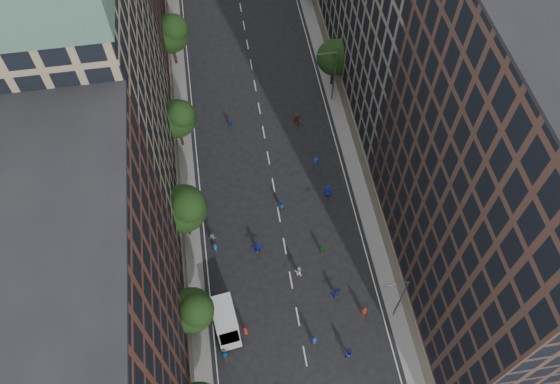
{
  "coord_description": "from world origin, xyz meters",
  "views": [
    {
      "loc": [
        -5.4,
        -7.73,
        58.76
      ],
      "look_at": [
        0.47,
        29.03,
        2.0
      ],
      "focal_mm": 35.0,
      "sensor_mm": 36.0,
      "label": 1
    }
  ],
  "objects_px": {
    "streetlamp_far": "(333,74)",
    "skater_2": "(348,353)",
    "cargo_van": "(225,321)",
    "skater_1": "(314,341)",
    "streetlamp_near": "(399,297)"
  },
  "relations": [
    {
      "from": "streetlamp_far",
      "to": "skater_1",
      "type": "distance_m",
      "value": 36.24
    },
    {
      "from": "streetlamp_far",
      "to": "cargo_van",
      "type": "xyz_separation_m",
      "value": [
        -18.36,
        -31.31,
        -3.64
      ]
    },
    {
      "from": "streetlamp_near",
      "to": "skater_2",
      "type": "relative_size",
      "value": 4.8
    },
    {
      "from": "skater_1",
      "to": "skater_2",
      "type": "bearing_deg",
      "value": 158.85
    },
    {
      "from": "cargo_van",
      "to": "skater_2",
      "type": "relative_size",
      "value": 3.02
    },
    {
      "from": "cargo_van",
      "to": "skater_1",
      "type": "height_order",
      "value": "cargo_van"
    },
    {
      "from": "skater_2",
      "to": "cargo_van",
      "type": "bearing_deg",
      "value": -12.18
    },
    {
      "from": "skater_1",
      "to": "skater_2",
      "type": "xyz_separation_m",
      "value": [
        3.29,
        -1.89,
        0.02
      ]
    },
    {
      "from": "cargo_van",
      "to": "skater_1",
      "type": "bearing_deg",
      "value": -27.6
    },
    {
      "from": "streetlamp_near",
      "to": "skater_1",
      "type": "bearing_deg",
      "value": -168.92
    },
    {
      "from": "streetlamp_far",
      "to": "streetlamp_near",
      "type": "bearing_deg",
      "value": -90.0
    },
    {
      "from": "streetlamp_near",
      "to": "cargo_van",
      "type": "distance_m",
      "value": 18.79
    },
    {
      "from": "streetlamp_far",
      "to": "skater_2",
      "type": "bearing_deg",
      "value": -99.14
    },
    {
      "from": "streetlamp_near",
      "to": "streetlamp_far",
      "type": "xyz_separation_m",
      "value": [
        0.0,
        33.0,
        0.0
      ]
    },
    {
      "from": "skater_1",
      "to": "streetlamp_near",
      "type": "bearing_deg",
      "value": -160.15
    }
  ]
}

